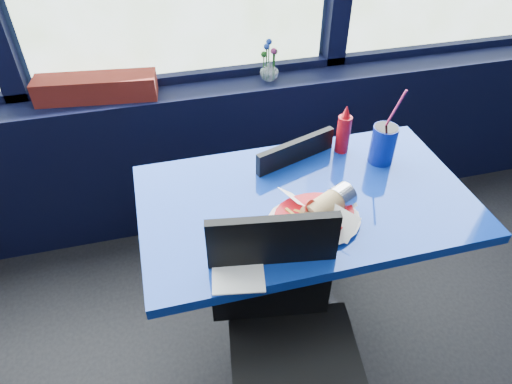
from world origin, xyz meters
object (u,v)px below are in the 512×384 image
flower_vase (269,68)px  ketchup_bottle (344,131)px  chair_near_back (292,193)px  soda_cup (383,144)px  planter_box (96,88)px  near_table (303,233)px  food_basket (316,215)px  chair_near_front (286,330)px

flower_vase → ketchup_bottle: size_ratio=0.96×
chair_near_back → soda_cup: bearing=128.3°
chair_near_back → planter_box: size_ratio=1.55×
chair_near_back → planter_box: planter_box is taller
near_table → chair_near_back: (0.07, 0.33, -0.08)m
planter_box → food_basket: planter_box is taller
flower_vase → food_basket: bearing=-96.7°
chair_near_front → soda_cup: soda_cup is taller
near_table → flower_vase: bearing=83.3°
chair_near_front → planter_box: 1.38m
near_table → soda_cup: (0.36, 0.14, 0.26)m
food_basket → ketchup_bottle: 0.46m
chair_near_front → planter_box: size_ratio=1.71×
ketchup_bottle → soda_cup: 0.16m
soda_cup → food_basket: bearing=-143.9°
chair_near_back → flower_vase: size_ratio=4.19×
ketchup_bottle → chair_near_back: bearing=154.1°
near_table → chair_near_front: (-0.18, -0.37, -0.03)m
chair_near_back → planter_box: (-0.79, 0.53, 0.37)m
planter_box → ketchup_bottle: bearing=-25.3°
chair_near_front → ketchup_bottle: (0.42, 0.62, 0.31)m
planter_box → flower_vase: 0.82m
near_table → planter_box: bearing=130.0°
flower_vase → food_basket: (-0.11, -0.98, -0.07)m
chair_near_back → food_basket: food_basket is taller
flower_vase → food_basket: size_ratio=0.67×
near_table → soda_cup: size_ratio=3.64×
chair_near_back → flower_vase: flower_vase is taller
flower_vase → near_table: bearing=-96.7°
soda_cup → planter_box: bearing=146.5°
soda_cup → ketchup_bottle: bearing=139.5°
planter_box → ketchup_bottle: 1.14m
food_basket → soda_cup: 0.47m
chair_near_back → ketchup_bottle: 0.40m
chair_near_back → chair_near_front: bearing=51.2°
planter_box → food_basket: size_ratio=1.81×
planter_box → food_basket: (0.71, -0.99, -0.07)m
chair_near_back → planter_box: bearing=-52.9°
planter_box → soda_cup: bearing=-26.3°
near_table → food_basket: size_ratio=4.00×
food_basket → soda_cup: (0.38, 0.28, 0.04)m
chair_near_front → ketchup_bottle: ketchup_bottle is taller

